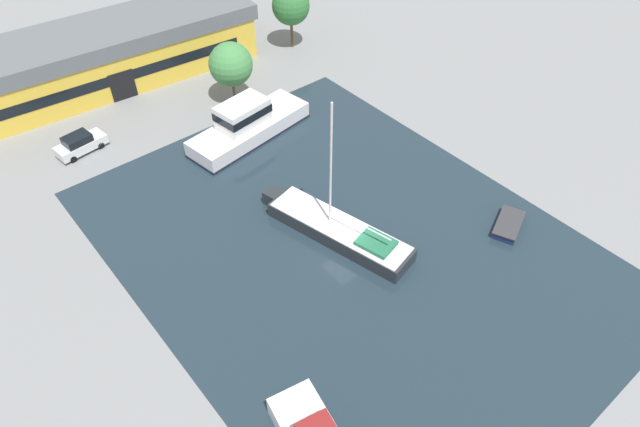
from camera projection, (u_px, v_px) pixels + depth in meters
The scene contains 9 objects.
ground_plane at pixel (345, 244), 40.83m from camera, with size 440.00×440.00×0.00m, color gray.
water_canal at pixel (345, 244), 40.83m from camera, with size 27.95×37.44×0.01m, color #1E2D38.
warehouse_building at pixel (104, 55), 55.24m from camera, with size 30.64×10.57×5.54m.
quay_tree_near_building at pixel (231, 64), 51.85m from camera, with size 4.04×4.04×5.88m.
quay_tree_by_water at pixel (291, 6), 59.28m from camera, with size 3.96×3.96×6.57m.
parked_car at pixel (80, 144), 48.18m from camera, with size 4.39×2.29×1.68m.
sailboat_moored at pixel (338, 230), 40.97m from camera, with size 5.23×12.54×11.05m.
motor_cruiser at pixel (247, 125), 49.38m from camera, with size 11.94×5.32×3.64m.
small_dinghy at pixel (508, 225), 41.83m from camera, with size 3.78×2.87×0.59m.
Camera 1 is at (-19.35, -20.42, 29.73)m, focal length 32.00 mm.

